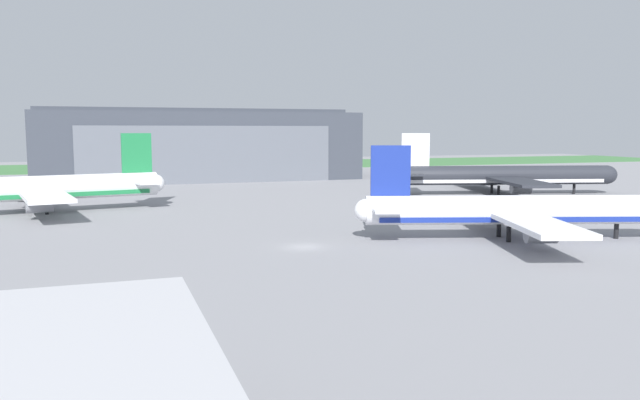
% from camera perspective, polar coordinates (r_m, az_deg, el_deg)
% --- Properties ---
extents(ground_plane, '(440.00, 440.00, 0.00)m').
position_cam_1_polar(ground_plane, '(71.51, -1.48, -4.29)').
color(ground_plane, gray).
extents(grass_field_strip, '(440.00, 56.00, 0.08)m').
position_cam_1_polar(grass_field_strip, '(234.27, -13.88, 2.98)').
color(grass_field_strip, '#417741').
rests_on(grass_field_strip, ground_plane).
extents(maintenance_hangar, '(82.39, 33.75, 19.03)m').
position_cam_1_polar(maintenance_hangar, '(174.31, -10.92, 4.90)').
color(maintenance_hangar, '#383D47').
rests_on(maintenance_hangar, ground_plane).
extents(airliner_far_left, '(45.98, 42.12, 12.57)m').
position_cam_1_polar(airliner_far_left, '(134.27, 16.34, 2.11)').
color(airliner_far_left, '#282B33').
rests_on(airliner_far_left, ground_plane).
extents(airliner_far_right, '(41.46, 36.11, 12.70)m').
position_cam_1_polar(airliner_far_right, '(109.06, -24.58, 0.89)').
color(airliner_far_right, white).
rests_on(airliner_far_right, ground_plane).
extents(airliner_near_left, '(38.05, 34.96, 11.42)m').
position_cam_1_polar(airliner_near_left, '(79.59, 17.36, -0.96)').
color(airliner_near_left, white).
rests_on(airliner_near_left, ground_plane).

